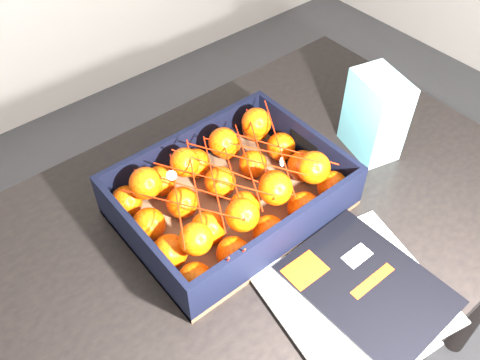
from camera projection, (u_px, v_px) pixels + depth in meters
table at (259, 243)px, 1.12m from camera, size 1.20×0.80×0.75m
magazine_stack at (360, 292)px, 0.91m from camera, size 0.34×0.32×0.02m
produce_crate at (231, 198)px, 1.04m from camera, size 0.43×0.32×0.11m
clementine_heap at (231, 189)px, 1.02m from camera, size 0.41×0.31×0.12m
mesh_net at (230, 176)px, 0.97m from camera, size 0.36×0.29×0.10m
retail_carton at (375, 115)px, 1.12m from camera, size 0.11×0.15×0.19m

